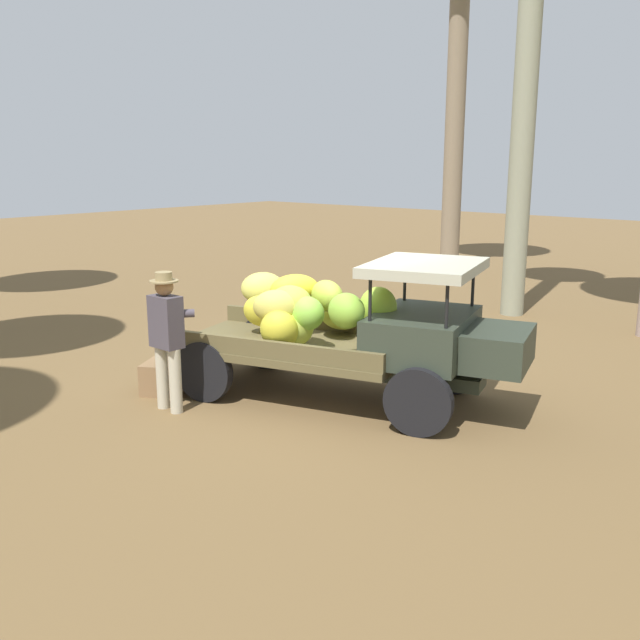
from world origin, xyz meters
The scene contains 4 objects.
ground_plane centered at (0.00, 0.00, 0.00)m, with size 60.00×60.00×0.00m, color brown.
truck centered at (0.83, -0.11, 0.92)m, with size 4.66×2.70×1.83m.
farmer centered at (-0.71, -1.84, 0.97)m, with size 0.53×0.46×1.72m.
wooden_crate centered at (-1.33, -1.46, 0.21)m, with size 0.57×0.47×0.41m, color olive.
Camera 1 is at (5.98, -6.92, 3.02)m, focal length 39.52 mm.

